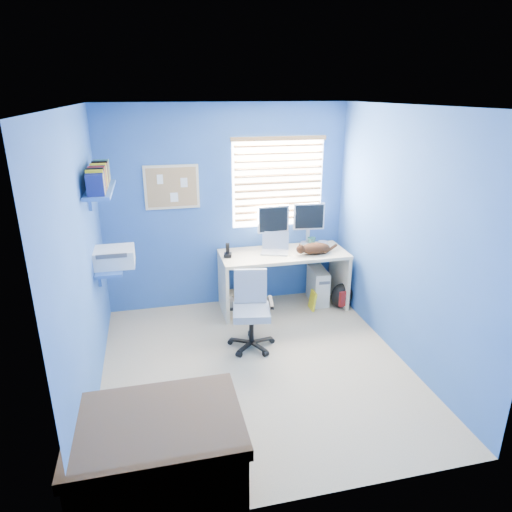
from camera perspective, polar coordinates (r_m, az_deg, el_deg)
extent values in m
cube|color=tan|center=(4.72, 0.03, -13.75)|extent=(3.00, 3.20, 0.00)
cube|color=white|center=(3.93, 0.03, 18.26)|extent=(3.00, 3.20, 0.00)
cube|color=#2B57A4|center=(5.66, -3.69, 5.94)|extent=(3.00, 0.01, 2.50)
cube|color=#2B57A4|center=(2.76, 7.77, -9.96)|extent=(3.00, 0.01, 2.50)
cube|color=#2B57A4|center=(4.10, -20.83, -0.87)|extent=(0.01, 3.20, 2.50)
cube|color=#2B57A4|center=(4.71, 18.10, 2.08)|extent=(0.01, 3.20, 2.50)
cube|color=#C9B88C|center=(5.76, 3.40, -3.05)|extent=(1.56, 0.65, 0.74)
cube|color=silver|center=(5.58, 2.37, 1.47)|extent=(0.40, 0.35, 0.22)
cube|color=silver|center=(5.74, 2.13, 3.68)|extent=(0.41, 0.14, 0.54)
cube|color=silver|center=(5.90, 6.54, 4.03)|extent=(0.41, 0.17, 0.54)
cube|color=black|center=(5.46, -3.56, 0.77)|extent=(0.11, 0.13, 0.17)
imported|color=#2A5F55|center=(5.92, 6.96, 1.83)|extent=(0.10, 0.09, 0.10)
cylinder|color=silver|center=(5.88, 8.36, 1.49)|extent=(0.13, 0.13, 0.07)
ellipsoid|color=black|center=(5.61, 7.43, 0.95)|extent=(0.39, 0.24, 0.13)
cube|color=beige|center=(6.01, 7.74, -3.68)|extent=(0.22, 0.45, 0.45)
cube|color=tan|center=(5.71, -1.96, -5.81)|extent=(0.35, 0.28, 0.27)
cube|color=yellow|center=(5.84, 7.09, -5.53)|extent=(0.03, 0.17, 0.24)
ellipsoid|color=black|center=(5.92, 10.68, -4.89)|extent=(0.33, 0.29, 0.33)
cube|color=#4D3629|center=(3.50, -12.09, -22.77)|extent=(1.12, 0.79, 0.54)
cylinder|color=black|center=(5.03, -0.57, -10.96)|extent=(0.55, 0.55, 0.06)
cylinder|color=black|center=(4.94, -0.58, -9.10)|extent=(0.06, 0.06, 0.31)
cube|color=#959CB2|center=(4.85, -0.59, -7.06)|extent=(0.45, 0.45, 0.08)
cube|color=#959CB2|center=(4.92, -0.70, -3.75)|extent=(0.36, 0.12, 0.37)
cube|color=white|center=(5.73, 2.76, 9.20)|extent=(1.15, 0.01, 1.10)
cube|color=#B2743E|center=(5.70, 2.85, 9.14)|extent=(1.10, 0.03, 1.00)
cube|color=#C9B88C|center=(5.51, -10.48, 8.47)|extent=(0.64, 0.02, 0.52)
cube|color=tan|center=(5.50, -10.47, 8.45)|extent=(0.58, 0.01, 0.46)
cube|color=#3462B3|center=(4.90, -17.76, -1.32)|extent=(0.26, 0.55, 0.03)
cube|color=silver|center=(4.86, -17.42, -0.13)|extent=(0.42, 0.34, 0.18)
cube|color=#3462B3|center=(4.68, -18.91, 7.84)|extent=(0.24, 0.90, 0.03)
cube|color=navy|center=(4.66, -19.21, 9.33)|extent=(0.15, 0.80, 0.22)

